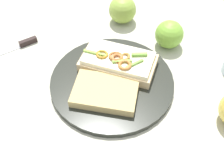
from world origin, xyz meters
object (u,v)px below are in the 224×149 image
(sandwich, at_px, (118,61))
(knife, at_px, (23,44))
(plate, at_px, (112,82))
(apple_2, at_px, (122,10))
(apple_1, at_px, (169,34))
(bread_slice_side, at_px, (105,92))

(sandwich, height_order, knife, sandwich)
(plate, distance_m, apple_2, 0.25)
(apple_2, relative_size, knife, 0.77)
(plate, bearing_deg, knife, -115.92)
(plate, bearing_deg, apple_1, 135.51)
(plate, distance_m, apple_1, 0.21)
(sandwich, relative_size, apple_1, 2.65)
(sandwich, height_order, apple_2, apple_2)
(sandwich, height_order, apple_1, apple_1)
(knife, bearing_deg, plate, 119.64)
(apple_1, distance_m, apple_2, 0.17)
(apple_2, bearing_deg, plate, -3.89)
(sandwich, bearing_deg, knife, 179.59)
(plate, height_order, apple_1, apple_1)
(plate, distance_m, knife, 0.28)
(apple_1, relative_size, knife, 0.73)
(bread_slice_side, relative_size, knife, 1.39)
(plate, relative_size, sandwich, 1.48)
(apple_1, bearing_deg, apple_2, -127.83)
(plate, relative_size, knife, 2.86)
(bread_slice_side, bearing_deg, knife, 152.53)
(apple_2, bearing_deg, sandwich, -1.08)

